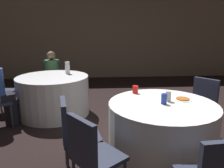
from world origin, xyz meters
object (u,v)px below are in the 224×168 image
object	(u,v)px
pizza_plate_near	(183,99)
person_blue_shirt	(0,93)
chair_near_west	(73,130)
chair_near_southwest	(91,152)
bottle_far	(67,68)
soda_can_silver	(168,96)
chair_near_northeast	(202,101)
person_green_jacket	(52,76)
table_far	(54,95)
soda_can_blue	(164,99)
table_near	(161,132)
chair_far_north	(52,76)

from	to	relation	value
pizza_plate_near	person_blue_shirt	bearing A→B (deg)	158.41
chair_near_west	person_blue_shirt	size ratio (longest dim) A/B	0.74
chair_near_southwest	chair_near_west	bearing A→B (deg)	166.43
chair_near_southwest	bottle_far	size ratio (longest dim) A/B	3.65
chair_near_west	soda_can_silver	world-z (taller)	chair_near_west
chair_near_northeast	person_green_jacket	distance (m)	3.18
chair_near_west	table_far	bearing A→B (deg)	-173.51
person_blue_shirt	soda_can_blue	xyz separation A→B (m)	(2.32, -1.17, 0.22)
chair_near_west	soda_can_blue	size ratio (longest dim) A/B	7.01
person_green_jacket	soda_can_blue	distance (m)	3.11
table_far	chair_near_southwest	world-z (taller)	chair_near_southwest
table_near	bottle_far	distance (m)	2.36
table_far	chair_near_west	world-z (taller)	chair_near_west
table_far	soda_can_blue	world-z (taller)	soda_can_blue
chair_near_southwest	soda_can_blue	xyz separation A→B (m)	(0.84, 0.61, 0.28)
person_green_jacket	pizza_plate_near	world-z (taller)	person_green_jacket
chair_far_north	table_near	bearing A→B (deg)	112.29
chair_near_southwest	person_green_jacket	bearing A→B (deg)	158.92
soda_can_silver	soda_can_blue	bearing A→B (deg)	-130.94
person_blue_shirt	chair_near_northeast	bearing A→B (deg)	46.89
chair_near_southwest	person_green_jacket	xyz separation A→B (m)	(-0.91, 3.17, 0.04)
chair_near_southwest	bottle_far	xyz separation A→B (m)	(-0.49, 2.52, 0.33)
table_near	chair_near_southwest	world-z (taller)	chair_near_southwest
chair_far_north	person_blue_shirt	distance (m)	1.65
chair_far_north	person_blue_shirt	world-z (taller)	person_blue_shirt
chair_near_southwest	person_green_jacket	size ratio (longest dim) A/B	0.77
chair_near_southwest	soda_can_silver	bearing A→B (deg)	90.26
pizza_plate_near	soda_can_silver	world-z (taller)	soda_can_silver
table_near	chair_near_southwest	distance (m)	1.06
person_blue_shirt	pizza_plate_near	xyz separation A→B (m)	(2.60, -1.03, 0.17)
chair_far_north	pizza_plate_near	size ratio (longest dim) A/B	3.83
chair_near_west	person_blue_shirt	bearing A→B (deg)	-145.81
chair_near_west	soda_can_blue	distance (m)	1.08
chair_far_north	soda_can_silver	xyz separation A→B (m)	(1.86, -2.63, 0.28)
chair_near_northeast	soda_can_blue	world-z (taller)	chair_near_northeast
pizza_plate_near	soda_can_silver	size ratio (longest dim) A/B	1.83
chair_near_west	soda_can_silver	xyz separation A→B (m)	(1.11, 0.25, 0.28)
table_far	pizza_plate_near	distance (m)	2.44
table_near	bottle_far	xyz separation A→B (m)	(-1.32, 1.89, 0.48)
table_near	soda_can_blue	distance (m)	0.43
chair_far_north	soda_can_blue	xyz separation A→B (m)	(1.78, -2.72, 0.28)
table_far	table_near	bearing A→B (deg)	-46.44
chair_near_west	soda_can_silver	bearing A→B (deg)	92.75
chair_near_southwest	soda_can_blue	bearing A→B (deg)	88.87
chair_far_north	bottle_far	bearing A→B (deg)	108.43
table_far	bottle_far	bearing A→B (deg)	43.44
soda_can_silver	person_green_jacket	bearing A→B (deg)	126.54
chair_far_north	chair_near_west	bearing A→B (deg)	93.49
person_blue_shirt	table_near	bearing A→B (deg)	29.58
table_far	chair_far_north	bearing A→B (deg)	101.05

